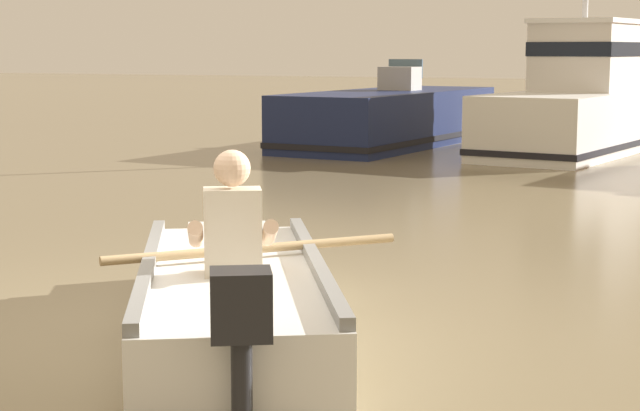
% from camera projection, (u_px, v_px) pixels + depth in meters
% --- Properties ---
extents(ground_plane, '(120.00, 120.00, 0.00)m').
position_uv_depth(ground_plane, '(142.00, 335.00, 6.66)').
color(ground_plane, '#7A6B4C').
extents(rowboat_with_person, '(2.48, 3.45, 1.19)m').
position_uv_depth(rowboat_with_person, '(233.00, 297.00, 6.60)').
color(rowboat_with_person, white).
rests_on(rowboat_with_person, ground).
extents(moored_boat_navy, '(2.59, 5.98, 1.59)m').
position_uv_depth(moored_boat_navy, '(390.00, 119.00, 19.82)').
color(moored_boat_navy, '#19234C').
rests_on(moored_boat_navy, ground).
extents(moored_boat_white, '(2.74, 5.77, 4.45)m').
position_uv_depth(moored_boat_white, '(582.00, 103.00, 18.45)').
color(moored_boat_white, white).
rests_on(moored_boat_white, ground).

